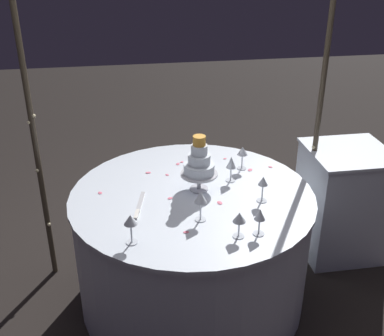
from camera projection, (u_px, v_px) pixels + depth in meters
The scene contains 27 objects.
ground_plane at pixel (192, 295), 3.17m from camera, with size 12.00×12.00×0.00m, color black.
decorative_arch at pixel (181, 68), 2.89m from camera, with size 1.88×0.06×2.20m.
main_table at pixel (192, 247), 3.00m from camera, with size 1.44×1.44×0.76m.
side_table at pixel (342, 202), 3.46m from camera, with size 0.55×0.55×0.80m.
tiered_cake at pixel (199, 164), 2.80m from camera, with size 0.22×0.22×0.34m.
wine_glass_0 at pixel (242, 152), 3.07m from camera, with size 0.07×0.07×0.15m.
wine_glass_1 at pixel (239, 219), 2.39m from camera, with size 0.07×0.07×0.14m.
wine_glass_2 at pixel (231, 163), 2.92m from camera, with size 0.06×0.06×0.16m.
wine_glass_3 at pixel (200, 198), 2.52m from camera, with size 0.07×0.07×0.17m.
wine_glass_4 at pixel (131, 221), 2.34m from camera, with size 0.07×0.07×0.16m.
wine_glass_5 at pixel (260, 216), 2.41m from camera, with size 0.06×0.06×0.15m.
wine_glass_6 at pixel (263, 183), 2.70m from camera, with size 0.06×0.06×0.16m.
cake_knife at pixel (139, 207), 2.69m from camera, with size 0.08×0.29×0.01m.
rose_petal_0 at pixel (270, 167), 3.14m from camera, with size 0.03×0.02×0.00m, color #EA6B84.
rose_petal_1 at pixel (250, 170), 3.10m from camera, with size 0.04×0.03×0.00m, color #EA6B84.
rose_petal_2 at pixel (186, 232), 2.47m from camera, with size 0.03×0.02×0.00m, color #EA6B84.
rose_petal_3 at pixel (178, 164), 3.18m from camera, with size 0.03×0.02×0.00m, color #EA6B84.
rose_petal_4 at pixel (100, 193), 2.83m from camera, with size 0.03×0.02×0.00m, color #EA6B84.
rose_petal_5 at pixel (196, 171), 3.08m from camera, with size 0.03×0.02×0.00m, color #EA6B84.
rose_petal_6 at pixel (167, 175), 3.04m from camera, with size 0.03×0.02×0.00m, color #EA6B84.
rose_petal_7 at pixel (182, 162), 3.21m from camera, with size 0.03×0.02×0.00m, color #EA6B84.
rose_petal_8 at pixel (225, 159), 3.25m from camera, with size 0.03×0.02×0.00m, color #EA6B84.
rose_petal_9 at pixel (231, 167), 3.14m from camera, with size 0.03×0.02×0.00m, color #EA6B84.
rose_petal_10 at pixel (189, 179), 2.99m from camera, with size 0.03×0.02×0.00m, color #EA6B84.
rose_petal_11 at pixel (170, 198), 2.78m from camera, with size 0.03×0.02×0.00m, color #EA6B84.
rose_petal_12 at pixel (148, 173), 3.07m from camera, with size 0.03×0.02×0.00m, color #EA6B84.
rose_petal_13 at pixel (220, 203), 2.73m from camera, with size 0.04×0.03×0.00m, color #EA6B84.
Camera 1 is at (-0.39, -2.43, 2.17)m, focal length 45.15 mm.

